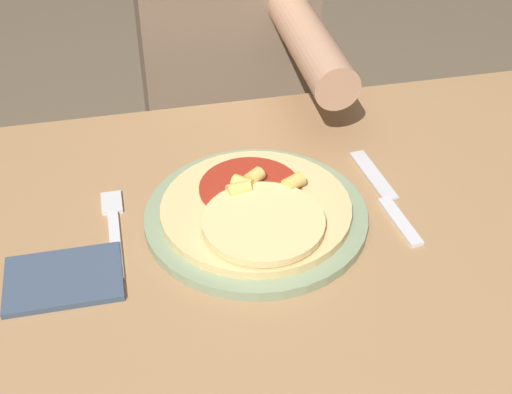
{
  "coord_description": "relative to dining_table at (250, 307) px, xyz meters",
  "views": [
    {
      "loc": [
        -0.13,
        -0.66,
        1.34
      ],
      "look_at": [
        0.02,
        0.04,
        0.77
      ],
      "focal_mm": 50.0,
      "sensor_mm": 36.0,
      "label": 1
    }
  ],
  "objects": [
    {
      "name": "plate",
      "position": [
        0.02,
        0.04,
        0.12
      ],
      "size": [
        0.3,
        0.3,
        0.01
      ],
      "color": "gray",
      "rests_on": "dining_table"
    },
    {
      "name": "person_diner",
      "position": [
        0.08,
        0.59,
        0.06
      ],
      "size": [
        0.32,
        0.52,
        1.15
      ],
      "color": "#2D2D38",
      "rests_on": "ground_plane"
    },
    {
      "name": "fork",
      "position": [
        -0.17,
        0.07,
        0.12
      ],
      "size": [
        0.03,
        0.18,
        0.0
      ],
      "color": "silver",
      "rests_on": "dining_table"
    },
    {
      "name": "knife",
      "position": [
        0.2,
        0.05,
        0.12
      ],
      "size": [
        0.03,
        0.22,
        0.0
      ],
      "color": "silver",
      "rests_on": "dining_table"
    },
    {
      "name": "dining_table",
      "position": [
        0.0,
        0.0,
        0.0
      ],
      "size": [
        1.21,
        0.71,
        0.73
      ],
      "color": "#9E754C",
      "rests_on": "ground_plane"
    },
    {
      "name": "napkin",
      "position": [
        -0.23,
        -0.02,
        0.12
      ],
      "size": [
        0.14,
        0.1,
        0.01
      ],
      "color": "#38475B",
      "rests_on": "dining_table"
    },
    {
      "name": "pizza",
      "position": [
        0.02,
        0.04,
        0.14
      ],
      "size": [
        0.25,
        0.25,
        0.04
      ],
      "color": "#DBBC7A",
      "rests_on": "plate"
    }
  ]
}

